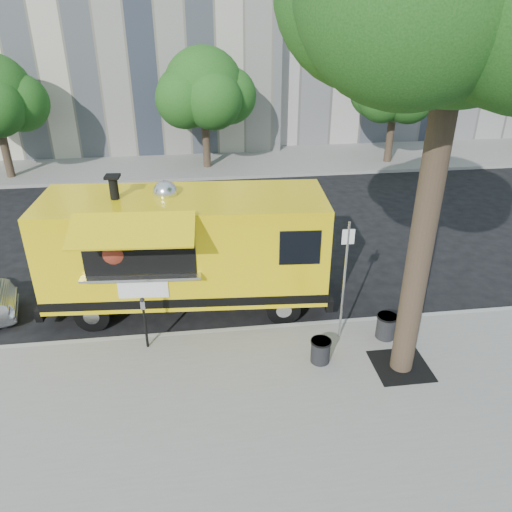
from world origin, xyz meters
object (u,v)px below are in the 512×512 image
(far_tree_c, at_px, (396,87))
(trash_bin_right, at_px, (321,350))
(sign_post, at_px, (345,275))
(parking_meter, at_px, (144,317))
(food_truck, at_px, (185,248))
(trash_bin_left, at_px, (386,326))
(far_tree_b, at_px, (204,88))

(far_tree_c, distance_m, trash_bin_right, 16.74)
(sign_post, height_order, parking_meter, sign_post)
(parking_meter, height_order, food_truck, food_truck)
(food_truck, distance_m, trash_bin_left, 5.35)
(far_tree_c, distance_m, sign_post, 15.48)
(sign_post, bearing_deg, trash_bin_left, -7.97)
(parking_meter, xyz_separation_m, food_truck, (0.96, 1.92, 0.73))
(far_tree_c, xyz_separation_m, food_truck, (-10.04, -11.83, -2.00))
(food_truck, relative_size, trash_bin_left, 12.49)
(food_truck, height_order, trash_bin_right, food_truck)
(sign_post, distance_m, trash_bin_left, 1.76)
(sign_post, relative_size, parking_meter, 2.25)
(far_tree_b, height_order, trash_bin_left, far_tree_b)
(far_tree_b, height_order, far_tree_c, far_tree_b)
(food_truck, relative_size, trash_bin_right, 13.45)
(far_tree_b, xyz_separation_m, sign_post, (2.55, -14.25, -1.98))
(trash_bin_left, bearing_deg, sign_post, 172.03)
(trash_bin_right, bearing_deg, food_truck, 134.47)
(parking_meter, height_order, trash_bin_left, parking_meter)
(trash_bin_left, bearing_deg, far_tree_b, 104.18)
(trash_bin_left, relative_size, trash_bin_right, 1.08)
(far_tree_c, relative_size, food_truck, 0.69)
(sign_post, height_order, food_truck, food_truck)
(far_tree_b, distance_m, sign_post, 14.61)
(far_tree_b, xyz_separation_m, trash_bin_right, (1.87, -15.09, -3.38))
(trash_bin_left, xyz_separation_m, trash_bin_right, (-1.77, -0.68, -0.02))
(far_tree_c, xyz_separation_m, sign_post, (-6.45, -13.95, -1.87))
(far_tree_b, xyz_separation_m, far_tree_c, (9.00, -0.30, -0.12))
(sign_post, xyz_separation_m, trash_bin_right, (-0.68, -0.84, -1.40))
(parking_meter, xyz_separation_m, trash_bin_right, (3.87, -1.04, -0.53))
(far_tree_b, height_order, sign_post, far_tree_b)
(far_tree_b, distance_m, food_truck, 12.36)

